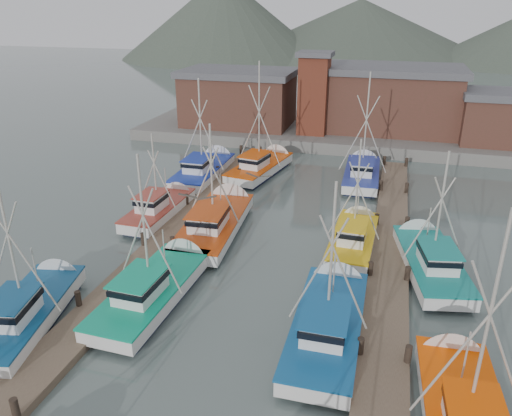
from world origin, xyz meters
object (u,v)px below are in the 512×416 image
(boat_4, at_px, (157,286))
(boat_12, at_px, (262,166))
(boat_8, at_px, (217,221))
(lookout_tower, at_px, (314,93))

(boat_4, height_order, boat_12, boat_12)
(boat_8, xyz_separation_m, boat_12, (-0.09, 12.65, 0.01))
(boat_12, bearing_deg, lookout_tower, 87.27)
(lookout_tower, distance_m, boat_8, 24.57)
(lookout_tower, xyz_separation_m, boat_4, (-2.76, -32.73, -4.87))
(boat_8, height_order, boat_12, boat_12)
(lookout_tower, bearing_deg, boat_8, -96.08)
(boat_4, relative_size, boat_12, 0.88)
(lookout_tower, height_order, boat_8, lookout_tower)
(boat_4, xyz_separation_m, boat_12, (0.11, 21.43, 0.01))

